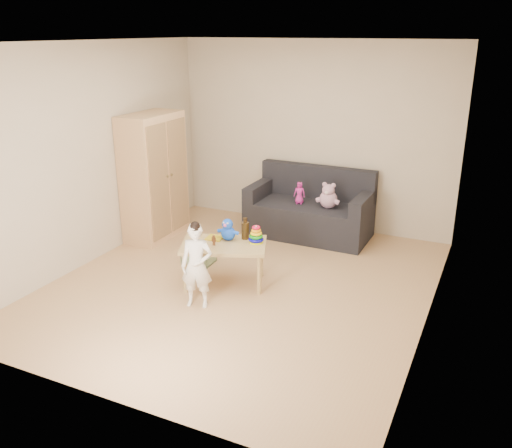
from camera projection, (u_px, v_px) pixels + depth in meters
The scene contains 13 objects.
room at pixel (242, 172), 5.67m from camera, with size 4.50×4.50×4.50m.
wardrobe at pixel (154, 177), 7.26m from camera, with size 0.47×0.94×1.69m, color #E2AF7C.
sofa at pixel (309, 219), 7.49m from camera, with size 1.66×0.83×0.47m, color black.
play_table at pixel (224, 264), 6.05m from camera, with size 0.92×0.58×0.49m, color tan.
storage_bin at pixel (199, 258), 6.67m from camera, with size 0.36×0.27×0.11m, color #89AA7B, non-canonical shape.
toddler at pixel (197, 267), 5.50m from camera, with size 0.32×0.22×0.87m, color white.
pink_bear at pixel (328, 197), 7.18m from camera, with size 0.26×0.22×0.29m, color #CA95B5, non-canonical shape.
doll at pixel (299, 193), 7.35m from camera, with size 0.15×0.10×0.30m, color #DB29A0.
ring_stacker at pixel (256, 236), 5.97m from camera, with size 0.17×0.17×0.19m.
brown_bottle at pixel (245, 230), 6.07m from camera, with size 0.09×0.09×0.25m.
blue_plush at pixel (228, 229), 6.03m from camera, with size 0.21×0.17×0.26m, color #1C58FF, non-canonical shape.
wooden_figure at pixel (214, 240), 5.90m from camera, with size 0.05×0.04×0.12m, color brown, non-canonical shape.
yellow_book at pixel (215, 238), 6.11m from camera, with size 0.18×0.18×0.01m, color gold.
Camera 1 is at (2.47, -4.93, 2.71)m, focal length 38.00 mm.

